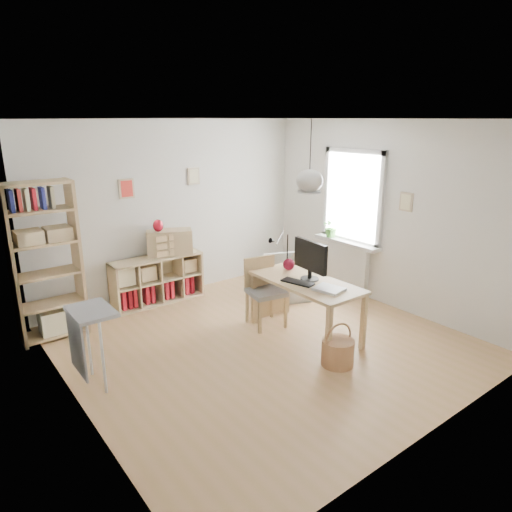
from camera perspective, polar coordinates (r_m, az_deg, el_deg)
ground at (r=5.84m, az=1.03°, el=-10.77°), size 4.50×4.50×0.00m
room_shell at (r=5.48m, az=6.70°, el=9.31°), size 4.50×4.50×4.50m
window_unit at (r=7.26m, az=12.04°, el=7.27°), size 0.07×1.16×1.46m
radiator at (r=7.51m, az=11.34°, el=-1.44°), size 0.10×0.80×0.80m
windowsill at (r=7.35m, az=11.27°, el=1.67°), size 0.22×1.20×0.06m
desk at (r=5.81m, az=6.25°, el=-3.96°), size 0.70×1.50×0.75m
cube_shelf at (r=7.14m, az=-12.46°, el=-3.32°), size 1.40×0.38×0.72m
tall_bookshelf at (r=6.18m, az=-24.94°, el=0.05°), size 0.80×0.38×2.00m
side_table at (r=4.99m, az=-20.47°, el=-8.39°), size 0.40×0.55×0.85m
chair at (r=6.16m, az=1.00°, el=-3.95°), size 0.53×0.53×0.92m
wicker_basket at (r=5.38m, az=10.18°, el=-11.63°), size 0.38×0.37×0.52m
storage_chest at (r=7.16m, az=4.00°, el=-3.55°), size 0.86×0.90×0.68m
monitor at (r=5.73m, az=6.80°, el=-0.27°), size 0.23×0.58×0.51m
keyboard at (r=5.68m, az=5.23°, el=-3.28°), size 0.26×0.44×0.02m
task_lamp at (r=6.15m, az=2.85°, el=1.27°), size 0.43×0.16×0.46m
yarn_ball at (r=6.14m, az=4.11°, el=-1.05°), size 0.16×0.16×0.16m
paper_tray at (r=5.48m, az=9.12°, el=-4.11°), size 0.33×0.38×0.03m
drawer_chest at (r=7.03m, az=-10.75°, el=1.70°), size 0.74×0.56×0.38m
red_vase at (r=6.89m, az=-12.14°, el=3.73°), size 0.15×0.15×0.18m
potted_plant at (r=7.50m, az=9.41°, el=3.60°), size 0.36×0.34×0.33m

